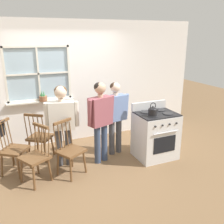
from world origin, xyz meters
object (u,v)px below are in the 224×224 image
at_px(person_teen_center, 101,115).
at_px(person_adult_right, 115,112).
at_px(chair_by_window, 13,150).
at_px(chair_near_wall, 40,138).
at_px(stove, 155,135).
at_px(chair_near_stove, 36,157).
at_px(potted_plant, 43,98).
at_px(person_elderly_left, 62,118).
at_px(kettle, 153,111).
at_px(chair_center_cluster, 70,151).

distance_m(person_teen_center, person_adult_right, 0.46).
height_order(chair_by_window, person_adult_right, person_adult_right).
height_order(chair_near_wall, stove, stove).
distance_m(chair_near_wall, person_teen_center, 1.32).
height_order(chair_near_stove, person_adult_right, person_adult_right).
bearing_deg(potted_plant, person_elderly_left, -81.07).
xyz_separation_m(chair_near_wall, person_adult_right, (1.46, -0.36, 0.46)).
xyz_separation_m(person_adult_right, kettle, (0.50, -0.60, 0.12)).
relative_size(chair_center_cluster, potted_plant, 4.35).
height_order(chair_center_cluster, chair_near_stove, same).
bearing_deg(person_teen_center, stove, -30.77).
relative_size(person_elderly_left, person_adult_right, 1.02).
bearing_deg(kettle, person_teen_center, 157.58).
height_order(chair_near_wall, chair_center_cluster, same).
xyz_separation_m(person_elderly_left, person_adult_right, (1.09, 0.08, -0.04)).
height_order(chair_center_cluster, person_elderly_left, person_elderly_left).
height_order(chair_near_wall, person_elderly_left, person_elderly_left).
bearing_deg(chair_by_window, person_elderly_left, -59.51).
bearing_deg(person_teen_center, kettle, -40.63).
relative_size(chair_near_wall, chair_center_cluster, 1.00).
height_order(kettle, potted_plant, potted_plant).
relative_size(chair_near_wall, potted_plant, 4.35).
relative_size(person_teen_center, kettle, 6.33).
distance_m(chair_by_window, person_elderly_left, 1.01).
relative_size(person_adult_right, potted_plant, 6.64).
distance_m(chair_by_window, person_adult_right, 2.02).
xyz_separation_m(person_teen_center, stove, (1.07, -0.24, -0.48)).
bearing_deg(chair_center_cluster, stove, -30.65).
height_order(stove, potted_plant, potted_plant).
xyz_separation_m(chair_near_wall, person_elderly_left, (0.37, -0.44, 0.50)).
xyz_separation_m(chair_by_window, potted_plant, (0.72, 0.99, 0.65)).
xyz_separation_m(chair_by_window, person_teen_center, (1.57, -0.21, 0.51)).
relative_size(chair_near_wall, person_elderly_left, 0.64).
bearing_deg(chair_by_window, kettle, -68.48).
bearing_deg(potted_plant, chair_by_window, -125.96).
bearing_deg(stove, chair_by_window, 170.26).
height_order(chair_by_window, kettle, kettle).
distance_m(chair_near_wall, kettle, 2.26).
bearing_deg(potted_plant, stove, -36.81).
height_order(chair_by_window, chair_center_cluster, same).
distance_m(chair_near_wall, person_elderly_left, 0.76).
bearing_deg(chair_near_stove, chair_by_window, -172.37).
bearing_deg(person_elderly_left, stove, 1.56).
xyz_separation_m(chair_by_window, kettle, (2.46, -0.58, 0.58)).
bearing_deg(person_teen_center, person_elderly_left, 149.72).
distance_m(person_elderly_left, potted_plant, 1.08).
xyz_separation_m(chair_center_cluster, potted_plant, (-0.19, 1.41, 0.65)).
distance_m(chair_center_cluster, potted_plant, 1.57).
xyz_separation_m(chair_center_cluster, kettle, (1.56, -0.16, 0.58)).
distance_m(chair_by_window, chair_near_wall, 0.63).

